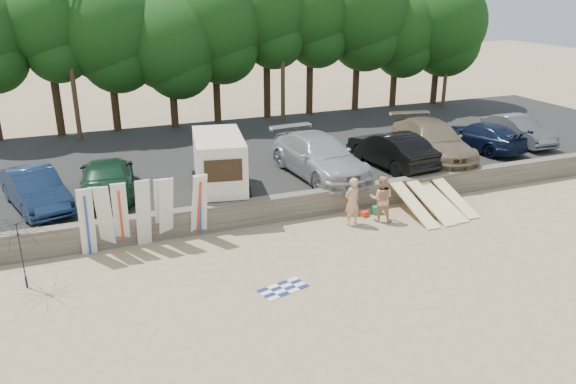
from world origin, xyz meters
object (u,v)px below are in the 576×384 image
at_px(car_2, 319,156).
at_px(beachgoer_b, 382,199).
at_px(car_4, 432,141).
at_px(car_3, 391,149).
at_px(cooler, 377,210).
at_px(car_5, 480,136).
at_px(beach_umbrella, 23,255).
at_px(box_trailer, 219,161).
at_px(beachgoer_a, 352,201).
at_px(car_6, 518,130).
at_px(car_1, 108,176).
at_px(car_0, 35,189).

height_order(car_2, beachgoer_b, car_2).
relative_size(car_4, beachgoer_b, 3.33).
bearing_deg(car_3, cooler, 46.51).
relative_size(car_4, car_5, 1.26).
xyz_separation_m(car_3, beach_umbrella, (-15.62, -4.68, -0.39)).
distance_m(box_trailer, car_5, 14.28).
height_order(car_5, beachgoer_b, car_5).
bearing_deg(beachgoer_a, beachgoer_b, 163.03).
bearing_deg(car_4, car_5, 18.07).
relative_size(car_2, car_6, 1.38).
bearing_deg(beachgoer_a, car_3, -148.40).
bearing_deg(beach_umbrella, cooler, 5.67).
xyz_separation_m(car_5, car_6, (2.69, 0.21, 0.02)).
distance_m(car_1, car_3, 12.69).
xyz_separation_m(beachgoer_a, beach_umbrella, (-11.49, -0.69, 0.19)).
height_order(car_1, car_3, car_3).
relative_size(cooler, beach_umbrella, 0.15).
bearing_deg(car_3, beachgoer_a, 38.57).
bearing_deg(car_6, car_1, -179.20).
distance_m(beachgoer_a, cooler, 1.78).
xyz_separation_m(car_2, car_5, (9.50, 0.79, -0.17)).
bearing_deg(car_0, car_4, -16.65).
distance_m(car_0, car_4, 17.86).
distance_m(box_trailer, car_0, 7.05).
bearing_deg(car_5, beach_umbrella, 3.81).
bearing_deg(car_2, car_0, 173.04).
xyz_separation_m(car_2, beachgoer_a, (-0.45, -4.03, -0.63)).
relative_size(box_trailer, beachgoer_b, 2.18).
relative_size(box_trailer, car_3, 0.81).
bearing_deg(cooler, beach_umbrella, -158.78).
relative_size(car_2, car_5, 1.24).
xyz_separation_m(cooler, beach_umbrella, (-12.96, -1.29, 0.98)).
relative_size(box_trailer, beachgoer_a, 2.12).
xyz_separation_m(car_4, cooler, (-5.17, -3.76, -1.44)).
bearing_deg(beachgoer_b, car_0, 10.81).
xyz_separation_m(car_3, beachgoer_a, (-4.13, -4.00, -0.57)).
distance_m(car_6, beachgoer_a, 13.62).
bearing_deg(car_1, car_3, -179.98).
bearing_deg(beach_umbrella, car_3, 16.69).
xyz_separation_m(box_trailer, beachgoer_a, (4.25, -3.49, -1.09)).
relative_size(car_3, cooler, 13.23).
distance_m(box_trailer, car_6, 16.98).
bearing_deg(beach_umbrella, car_2, 21.58).
xyz_separation_m(car_0, car_6, (23.86, 0.55, -0.02)).
bearing_deg(car_4, car_3, -161.67).
height_order(beachgoer_b, cooler, beachgoer_b).
bearing_deg(car_1, box_trailer, 164.66).
xyz_separation_m(box_trailer, car_0, (-6.96, 0.99, -0.60)).
relative_size(box_trailer, car_0, 0.89).
distance_m(box_trailer, car_1, 4.58).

